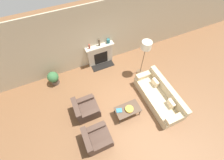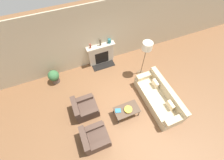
{
  "view_description": "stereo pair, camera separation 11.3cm",
  "coord_description": "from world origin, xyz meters",
  "px_view_note": "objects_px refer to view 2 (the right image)",
  "views": [
    {
      "loc": [
        -1.32,
        -2.05,
        5.52
      ],
      "look_at": [
        0.15,
        1.24,
        0.45
      ],
      "focal_mm": 24.0,
      "sensor_mm": 36.0,
      "label": 1
    },
    {
      "loc": [
        -1.21,
        -2.09,
        5.52
      ],
      "look_at": [
        0.15,
        1.24,
        0.45
      ],
      "focal_mm": 24.0,
      "sensor_mm": 36.0,
      "label": 2
    }
  ],
  "objects_px": {
    "fireplace": "(101,54)",
    "mantel_vase_center_left": "(100,42)",
    "armchair_near": "(94,138)",
    "coffee_table": "(127,110)",
    "floor_lamp": "(147,48)",
    "bowl": "(128,109)",
    "mantel_vase_left": "(90,46)",
    "couch": "(159,98)",
    "mantel_vase_center_right": "(109,41)",
    "armchair_far": "(85,108)",
    "potted_plant": "(54,76)",
    "book": "(118,111)"
  },
  "relations": [
    {
      "from": "couch",
      "to": "coffee_table",
      "type": "relative_size",
      "value": 2.5
    },
    {
      "from": "couch",
      "to": "floor_lamp",
      "type": "xyz_separation_m",
      "value": [
        0.07,
        1.56,
        1.24
      ]
    },
    {
      "from": "mantel_vase_left",
      "to": "couch",
      "type": "bearing_deg",
      "value": -58.14
    },
    {
      "from": "coffee_table",
      "to": "floor_lamp",
      "type": "height_order",
      "value": "floor_lamp"
    },
    {
      "from": "coffee_table",
      "to": "potted_plant",
      "type": "relative_size",
      "value": 1.37
    },
    {
      "from": "coffee_table",
      "to": "mantel_vase_center_right",
      "type": "bearing_deg",
      "value": 80.38
    },
    {
      "from": "armchair_near",
      "to": "coffee_table",
      "type": "height_order",
      "value": "armchair_near"
    },
    {
      "from": "coffee_table",
      "to": "floor_lamp",
      "type": "xyz_separation_m",
      "value": [
        1.51,
        1.59,
        1.13
      ]
    },
    {
      "from": "floor_lamp",
      "to": "potted_plant",
      "type": "xyz_separation_m",
      "value": [
        -3.73,
        1.01,
        -1.17
      ]
    },
    {
      "from": "mantel_vase_left",
      "to": "potted_plant",
      "type": "xyz_separation_m",
      "value": [
        -1.84,
        -0.35,
        -0.8
      ]
    },
    {
      "from": "coffee_table",
      "to": "book",
      "type": "relative_size",
      "value": 3.69
    },
    {
      "from": "armchair_near",
      "to": "coffee_table",
      "type": "distance_m",
      "value": 1.49
    },
    {
      "from": "mantel_vase_left",
      "to": "bowl",
      "type": "bearing_deg",
      "value": -82.14
    },
    {
      "from": "bowl",
      "to": "mantel_vase_left",
      "type": "bearing_deg",
      "value": 97.86
    },
    {
      "from": "book",
      "to": "couch",
      "type": "bearing_deg",
      "value": 16.58
    },
    {
      "from": "floor_lamp",
      "to": "mantel_vase_center_left",
      "type": "height_order",
      "value": "floor_lamp"
    },
    {
      "from": "armchair_far",
      "to": "mantel_vase_center_right",
      "type": "distance_m",
      "value": 3.08
    },
    {
      "from": "coffee_table",
      "to": "bowl",
      "type": "distance_m",
      "value": 0.1
    },
    {
      "from": "mantel_vase_center_left",
      "to": "potted_plant",
      "type": "height_order",
      "value": "mantel_vase_center_left"
    },
    {
      "from": "fireplace",
      "to": "mantel_vase_center_left",
      "type": "relative_size",
      "value": 3.98
    },
    {
      "from": "fireplace",
      "to": "bowl",
      "type": "relative_size",
      "value": 4.43
    },
    {
      "from": "floor_lamp",
      "to": "mantel_vase_center_right",
      "type": "bearing_deg",
      "value": 126.54
    },
    {
      "from": "bowl",
      "to": "floor_lamp",
      "type": "height_order",
      "value": "floor_lamp"
    },
    {
      "from": "couch",
      "to": "mantel_vase_center_right",
      "type": "distance_m",
      "value": 3.19
    },
    {
      "from": "armchair_near",
      "to": "potted_plant",
      "type": "xyz_separation_m",
      "value": [
        -0.81,
        3.07,
        0.08
      ]
    },
    {
      "from": "fireplace",
      "to": "mantel_vase_center_left",
      "type": "distance_m",
      "value": 0.71
    },
    {
      "from": "armchair_near",
      "to": "coffee_table",
      "type": "xyz_separation_m",
      "value": [
        1.41,
        0.47,
        0.12
      ]
    },
    {
      "from": "floor_lamp",
      "to": "potted_plant",
      "type": "bearing_deg",
      "value": 164.85
    },
    {
      "from": "potted_plant",
      "to": "mantel_vase_center_right",
      "type": "bearing_deg",
      "value": 7.36
    },
    {
      "from": "couch",
      "to": "armchair_near",
      "type": "relative_size",
      "value": 2.68
    },
    {
      "from": "fireplace",
      "to": "floor_lamp",
      "type": "height_order",
      "value": "floor_lamp"
    },
    {
      "from": "coffee_table",
      "to": "mantel_vase_left",
      "type": "bearing_deg",
      "value": 97.28
    },
    {
      "from": "armchair_near",
      "to": "armchair_far",
      "type": "relative_size",
      "value": 1.0
    },
    {
      "from": "coffee_table",
      "to": "potted_plant",
      "type": "height_order",
      "value": "potted_plant"
    },
    {
      "from": "bowl",
      "to": "mantel_vase_left",
      "type": "xyz_separation_m",
      "value": [
        -0.41,
        2.99,
        0.67
      ]
    },
    {
      "from": "fireplace",
      "to": "armchair_near",
      "type": "height_order",
      "value": "fireplace"
    },
    {
      "from": "floor_lamp",
      "to": "fireplace",
      "type": "bearing_deg",
      "value": 136.93
    },
    {
      "from": "bowl",
      "to": "floor_lamp",
      "type": "relative_size",
      "value": 0.16
    },
    {
      "from": "fireplace",
      "to": "armchair_near",
      "type": "bearing_deg",
      "value": -113.51
    },
    {
      "from": "mantel_vase_center_left",
      "to": "mantel_vase_center_right",
      "type": "height_order",
      "value": "mantel_vase_center_left"
    },
    {
      "from": "armchair_far",
      "to": "mantel_vase_center_left",
      "type": "bearing_deg",
      "value": -33.48
    },
    {
      "from": "mantel_vase_center_right",
      "to": "potted_plant",
      "type": "height_order",
      "value": "mantel_vase_center_right"
    },
    {
      "from": "mantel_vase_center_left",
      "to": "potted_plant",
      "type": "relative_size",
      "value": 0.49
    },
    {
      "from": "floor_lamp",
      "to": "mantel_vase_left",
      "type": "bearing_deg",
      "value": 144.18
    },
    {
      "from": "armchair_near",
      "to": "coffee_table",
      "type": "bearing_deg",
      "value": -71.63
    },
    {
      "from": "fireplace",
      "to": "armchair_near",
      "type": "distance_m",
      "value": 3.72
    },
    {
      "from": "armchair_near",
      "to": "floor_lamp",
      "type": "distance_m",
      "value": 3.78
    },
    {
      "from": "mantel_vase_center_right",
      "to": "potted_plant",
      "type": "xyz_separation_m",
      "value": [
        -2.72,
        -0.35,
        -0.79
      ]
    },
    {
      "from": "armchair_far",
      "to": "coffee_table",
      "type": "relative_size",
      "value": 0.93
    },
    {
      "from": "bowl",
      "to": "mantel_vase_center_left",
      "type": "bearing_deg",
      "value": 89.19
    }
  ]
}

